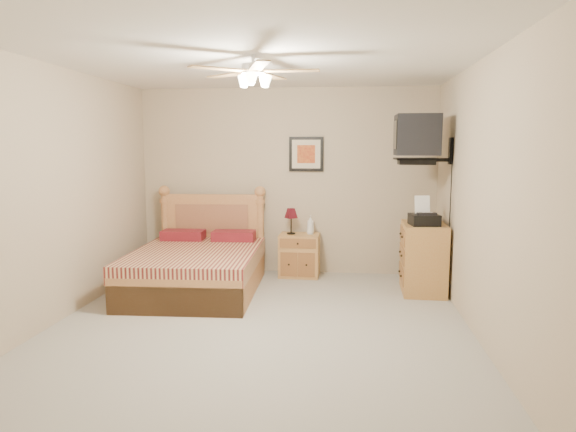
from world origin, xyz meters
name	(u,v)px	position (x,y,z in m)	size (l,w,h in m)	color
floor	(259,327)	(0.00, 0.00, 0.00)	(4.50, 4.50, 0.00)	gray
ceiling	(257,58)	(0.00, 0.00, 2.50)	(4.00, 4.50, 0.04)	white
wall_back	(286,181)	(0.00, 2.25, 1.25)	(4.00, 0.04, 2.50)	tan
wall_front	(181,241)	(0.00, -2.25, 1.25)	(4.00, 0.04, 2.50)	tan
wall_left	(55,195)	(-2.00, 0.00, 1.25)	(0.04, 4.50, 2.50)	tan
wall_right	(481,200)	(2.00, 0.00, 1.25)	(0.04, 4.50, 2.50)	tan
bed	(195,242)	(-0.95, 1.12, 0.60)	(1.41, 1.86, 1.20)	#B57342
nightstand	(299,255)	(0.20, 2.00, 0.28)	(0.52, 0.39, 0.57)	#BF8749
table_lamp	(291,221)	(0.09, 2.02, 0.74)	(0.19, 0.19, 0.34)	#4E0D17
lotion_bottle	(310,225)	(0.34, 2.04, 0.69)	(0.10, 0.10, 0.25)	silver
framed_picture	(306,154)	(0.27, 2.23, 1.62)	(0.46, 0.04, 0.46)	black
dresser	(423,258)	(1.73, 1.42, 0.41)	(0.48, 0.70, 0.82)	#AA6C34
fax_machine	(424,211)	(1.70, 1.29, 0.99)	(0.31, 0.33, 0.33)	black
magazine_lower	(415,219)	(1.65, 1.68, 0.84)	(0.22, 0.30, 0.03)	#AAA187
magazine_upper	(415,217)	(1.66, 1.71, 0.86)	(0.20, 0.27, 0.02)	tan
wall_tv	(430,138)	(1.75, 1.34, 1.81)	(0.56, 0.46, 0.58)	black
ceiling_fan	(253,71)	(0.00, -0.20, 2.36)	(1.14, 1.14, 0.28)	white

